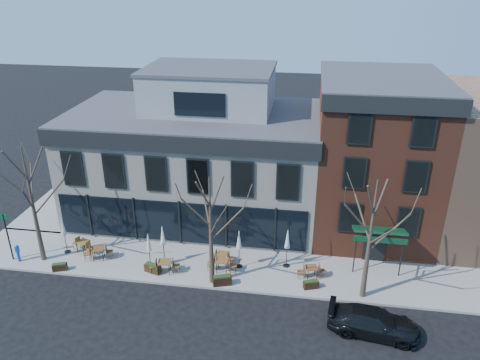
# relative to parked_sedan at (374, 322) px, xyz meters

# --- Properties ---
(ground) EXTENTS (120.00, 120.00, 0.00)m
(ground) POSITION_rel_parked_sedan_xyz_m (-12.30, 6.78, -0.69)
(ground) COLOR black
(ground) RESTS_ON ground
(sidewalk_front) EXTENTS (33.50, 4.70, 0.15)m
(sidewalk_front) POSITION_rel_parked_sedan_xyz_m (-9.05, 4.63, -0.62)
(sidewalk_front) COLOR gray
(sidewalk_front) RESTS_ON ground
(sidewalk_side) EXTENTS (4.50, 12.00, 0.15)m
(sidewalk_side) POSITION_rel_parked_sedan_xyz_m (-23.55, 12.78, -0.62)
(sidewalk_side) COLOR gray
(sidewalk_side) RESTS_ON ground
(corner_building) EXTENTS (18.39, 10.39, 11.10)m
(corner_building) POSITION_rel_parked_sedan_xyz_m (-12.23, 11.85, 4.03)
(corner_building) COLOR silver
(corner_building) RESTS_ON ground
(red_brick_building) EXTENTS (8.20, 11.78, 11.18)m
(red_brick_building) POSITION_rel_parked_sedan_xyz_m (0.70, 11.76, 4.94)
(red_brick_building) COLOR brown
(red_brick_building) RESTS_ON ground
(tree_corner) EXTENTS (3.93, 3.98, 7.92)m
(tree_corner) POSITION_rel_parked_sedan_xyz_m (-20.79, 3.58, 3.55)
(tree_corner) COLOR #382B21
(tree_corner) RESTS_ON sidewalk_front
(tree_mid) EXTENTS (3.50, 3.55, 7.04)m
(tree_mid) POSITION_rel_parked_sedan_xyz_m (-9.29, 2.88, 3.10)
(tree_mid) COLOR #382B21
(tree_mid) RESTS_ON sidewalk_front
(tree_right) EXTENTS (3.72, 3.77, 7.48)m
(tree_right) POSITION_rel_parked_sedan_xyz_m (-0.29, 2.88, 3.33)
(tree_right) COLOR #382B21
(tree_right) RESTS_ON sidewalk_front
(sign_pole) EXTENTS (0.50, 0.10, 3.40)m
(sign_pole) POSITION_rel_parked_sedan_xyz_m (-22.80, 3.28, 1.38)
(sign_pole) COLOR black
(sign_pole) RESTS_ON sidewalk_front
(parked_sedan) EXTENTS (4.99, 2.55, 1.39)m
(parked_sedan) POSITION_rel_parked_sedan_xyz_m (0.00, 0.00, 0.00)
(parked_sedan) COLOR black
(parked_sedan) RESTS_ON ground
(call_box) EXTENTS (0.25, 0.25, 1.24)m
(call_box) POSITION_rel_parked_sedan_xyz_m (-22.25, 3.13, 0.11)
(call_box) COLOR #0D42B2
(call_box) RESTS_ON sidewalk_front
(cafe_set_0) EXTENTS (1.86, 1.11, 0.96)m
(cafe_set_0) POSITION_rel_parked_sedan_xyz_m (-18.57, 4.83, -0.05)
(cafe_set_0) COLOR brown
(cafe_set_0) RESTS_ON sidewalk_front
(cafe_set_1) EXTENTS (1.94, 1.06, 1.00)m
(cafe_set_1) POSITION_rel_parked_sedan_xyz_m (-17.19, 4.14, -0.03)
(cafe_set_1) COLOR brown
(cafe_set_1) RESTS_ON sidewalk_front
(cafe_set_2) EXTENTS (1.97, 0.89, 1.01)m
(cafe_set_2) POSITION_rel_parked_sedan_xyz_m (-12.43, 3.35, -0.02)
(cafe_set_2) COLOR brown
(cafe_set_2) RESTS_ON sidewalk_front
(cafe_set_3) EXTENTS (1.61, 0.71, 0.83)m
(cafe_set_3) POSITION_rel_parked_sedan_xyz_m (-9.06, 5.04, -0.12)
(cafe_set_3) COLOR brown
(cafe_set_3) RESTS_ON sidewalk_front
(cafe_set_4) EXTENTS (1.92, 0.78, 1.02)m
(cafe_set_4) POSITION_rel_parked_sedan_xyz_m (-8.89, 4.05, -0.02)
(cafe_set_4) COLOR brown
(cafe_set_4) RESTS_ON sidewalk_front
(cafe_set_5) EXTENTS (1.82, 0.85, 0.93)m
(cafe_set_5) POSITION_rel_parked_sedan_xyz_m (-3.30, 4.22, -0.07)
(cafe_set_5) COLOR brown
(cafe_set_5) RESTS_ON sidewalk_front
(umbrella_0) EXTENTS (0.41, 0.41, 2.56)m
(umbrella_0) POSITION_rel_parked_sedan_xyz_m (-19.67, 4.61, 1.26)
(umbrella_0) COLOR black
(umbrella_0) RESTS_ON sidewalk_front
(umbrella_1) EXTENTS (0.40, 0.40, 2.53)m
(umbrella_1) POSITION_rel_parked_sedan_xyz_m (-13.49, 3.69, 1.24)
(umbrella_1) COLOR black
(umbrella_1) RESTS_ON sidewalk_front
(umbrella_2) EXTENTS (0.44, 0.44, 2.74)m
(umbrella_2) POSITION_rel_parked_sedan_xyz_m (-12.76, 4.34, 1.39)
(umbrella_2) COLOR black
(umbrella_2) RESTS_ON sidewalk_front
(umbrella_3) EXTENTS (0.43, 0.43, 2.66)m
(umbrella_3) POSITION_rel_parked_sedan_xyz_m (-7.91, 4.68, 1.34)
(umbrella_3) COLOR black
(umbrella_3) RESTS_ON sidewalk_front
(umbrella_4) EXTENTS (0.43, 0.43, 2.67)m
(umbrella_4) POSITION_rel_parked_sedan_xyz_m (-4.91, 5.20, 1.34)
(umbrella_4) COLOR black
(umbrella_4) RESTS_ON sidewalk_front
(planter_0) EXTENTS (0.96, 0.63, 0.50)m
(planter_0) POSITION_rel_parked_sedan_xyz_m (-19.11, 2.58, -0.30)
(planter_0) COLOR black
(planter_0) RESTS_ON sidewalk_front
(planter_1) EXTENTS (1.13, 0.73, 0.59)m
(planter_1) POSITION_rel_parked_sedan_xyz_m (-13.21, 3.28, -0.25)
(planter_1) COLOR black
(planter_1) RESTS_ON sidewalk_front
(planter_2) EXTENTS (1.21, 0.78, 0.63)m
(planter_2) POSITION_rel_parked_sedan_xyz_m (-8.64, 2.69, -0.23)
(planter_2) COLOR black
(planter_2) RESTS_ON sidewalk_front
(planter_3) EXTENTS (0.99, 0.66, 0.52)m
(planter_3) POSITION_rel_parked_sedan_xyz_m (-3.30, 3.15, -0.29)
(planter_3) COLOR black
(planter_3) RESTS_ON sidewalk_front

